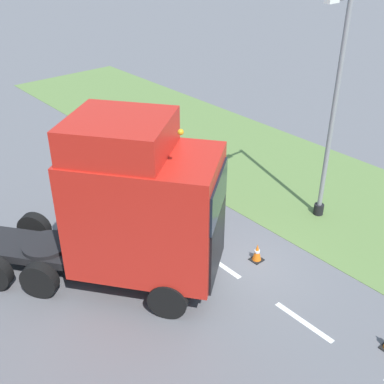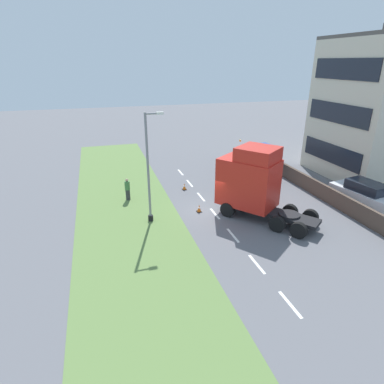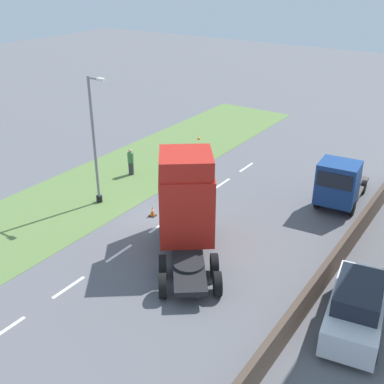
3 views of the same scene
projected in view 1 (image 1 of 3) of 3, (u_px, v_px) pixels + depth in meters
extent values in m
plane|color=slate|center=(235.00, 275.00, 14.06)|extent=(120.00, 120.00, 0.00)
cube|color=#607F42|center=(352.00, 205.00, 17.45)|extent=(7.00, 44.00, 0.01)
cube|color=white|center=(67.00, 159.00, 20.87)|extent=(0.16, 1.80, 0.00)
cube|color=white|center=(106.00, 186.00, 18.75)|extent=(0.16, 1.80, 0.00)
cube|color=white|center=(155.00, 219.00, 16.64)|extent=(0.16, 1.80, 0.00)
cube|color=white|center=(219.00, 263.00, 14.53)|extent=(0.16, 1.80, 0.00)
cube|color=white|center=(304.00, 322.00, 12.41)|extent=(0.16, 1.80, 0.00)
cube|color=black|center=(97.00, 257.00, 13.72)|extent=(5.24, 6.31, 0.24)
cube|color=red|center=(146.00, 211.00, 12.57)|extent=(4.25, 4.51, 3.25)
cube|color=black|center=(217.00, 243.00, 12.56)|extent=(1.71, 1.31, 1.82)
cube|color=black|center=(219.00, 195.00, 11.85)|extent=(1.81, 1.39, 1.04)
cube|color=red|center=(119.00, 136.00, 11.65)|extent=(3.35, 3.38, 0.90)
sphere|color=orange|center=(181.00, 132.00, 10.49)|extent=(0.14, 0.14, 0.14)
cylinder|color=black|center=(46.00, 245.00, 13.92)|extent=(1.90, 1.90, 0.12)
cylinder|color=black|center=(188.00, 249.00, 14.30)|extent=(0.88, 1.02, 1.04)
cylinder|color=black|center=(168.00, 300.00, 12.38)|extent=(0.88, 1.02, 1.04)
cylinder|color=black|center=(75.00, 234.00, 14.98)|extent=(0.88, 1.02, 1.04)
cylinder|color=black|center=(40.00, 280.00, 13.05)|extent=(0.88, 1.02, 1.04)
cylinder|color=black|center=(34.00, 228.00, 15.24)|extent=(0.88, 1.02, 1.04)
cylinder|color=black|center=(319.00, 209.00, 16.84)|extent=(0.34, 0.34, 0.40)
cylinder|color=gray|center=(333.00, 117.00, 15.15)|extent=(0.15, 0.15, 7.27)
cube|color=silver|center=(332.00, 0.00, 12.89)|extent=(0.44, 0.20, 0.16)
cube|color=black|center=(256.00, 260.00, 14.66)|extent=(0.36, 0.36, 0.03)
cone|color=orange|center=(257.00, 252.00, 14.52)|extent=(0.28, 0.28, 0.55)
cylinder|color=white|center=(257.00, 251.00, 14.50)|extent=(0.17, 0.17, 0.07)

